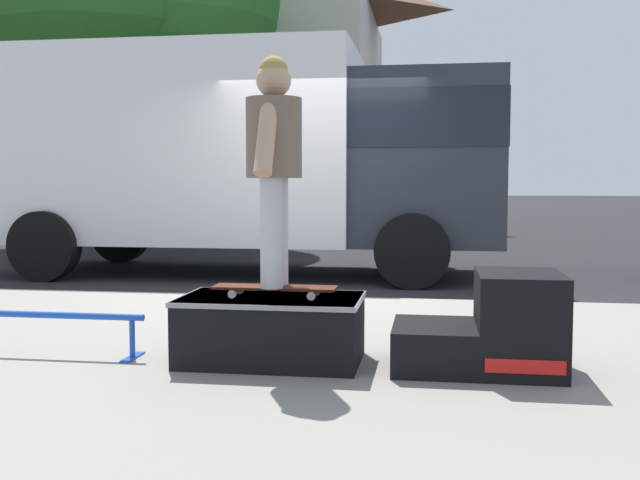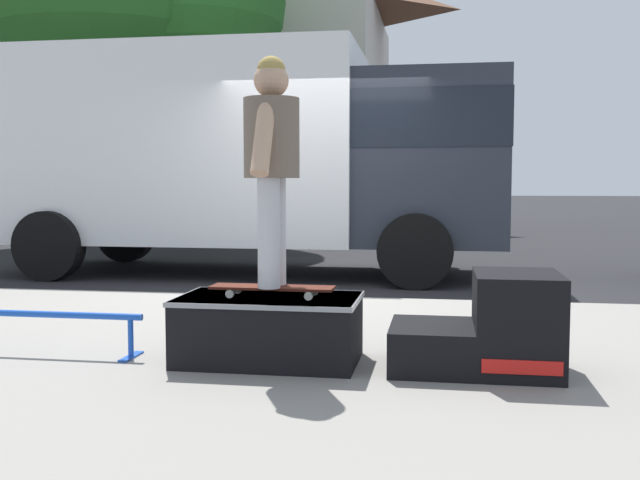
# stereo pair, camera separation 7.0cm
# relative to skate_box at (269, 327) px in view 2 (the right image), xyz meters

# --- Properties ---
(ground_plane) EXTENTS (140.00, 140.00, 0.00)m
(ground_plane) POSITION_rel_skate_box_xyz_m (-0.33, 3.22, -0.34)
(ground_plane) COLOR black
(sidewalk_slab) EXTENTS (50.00, 5.00, 0.12)m
(sidewalk_slab) POSITION_rel_skate_box_xyz_m (-0.33, 0.22, -0.28)
(sidewalk_slab) COLOR gray
(sidewalk_slab) RESTS_ON ground
(skate_box) EXTENTS (1.14, 0.69, 0.42)m
(skate_box) POSITION_rel_skate_box_xyz_m (0.00, 0.00, 0.00)
(skate_box) COLOR black
(skate_box) RESTS_ON sidewalk_slab
(kicker_ramp) EXTENTS (1.01, 0.66, 0.60)m
(kicker_ramp) POSITION_rel_skate_box_xyz_m (1.37, -0.00, 0.02)
(kicker_ramp) COLOR black
(kicker_ramp) RESTS_ON sidewalk_slab
(grind_rail) EXTENTS (1.43, 0.28, 0.29)m
(grind_rail) POSITION_rel_skate_box_xyz_m (-1.55, -0.04, -0.01)
(grind_rail) COLOR blue
(grind_rail) RESTS_ON sidewalk_slab
(skateboard) EXTENTS (0.78, 0.22, 0.07)m
(skateboard) POSITION_rel_skate_box_xyz_m (0.03, -0.02, 0.25)
(skateboard) COLOR #4C1E14
(skateboard) RESTS_ON skate_box
(skater_kid) EXTENTS (0.35, 0.73, 1.43)m
(skater_kid) POSITION_rel_skate_box_xyz_m (0.03, -0.02, 1.10)
(skater_kid) COLOR silver
(skater_kid) RESTS_ON skateboard
(box_truck) EXTENTS (6.91, 2.63, 3.05)m
(box_truck) POSITION_rel_skate_box_xyz_m (-1.55, 5.42, 1.36)
(box_truck) COLOR white
(box_truck) RESTS_ON ground
(house_behind) EXTENTS (9.54, 8.23, 8.40)m
(house_behind) POSITION_rel_skate_box_xyz_m (-5.19, 16.27, 3.90)
(house_behind) COLOR beige
(house_behind) RESTS_ON ground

